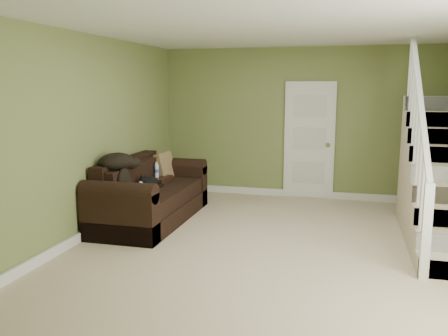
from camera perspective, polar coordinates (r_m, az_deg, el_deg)
The scene contains 15 objects.
floor at distance 5.92m, azimuth 6.75°, elevation -9.35°, with size 5.00×5.50×0.01m, color tan.
ceiling at distance 5.64m, azimuth 7.31°, elevation 16.48°, with size 5.00×5.50×0.01m, color white.
wall_back at distance 8.36m, azimuth 9.62°, elevation 5.30°, with size 5.00×0.04×2.60m, color olive.
wall_front at distance 2.97m, azimuth -0.30°, elevation -2.60°, with size 5.00×0.04×2.60m, color olive.
wall_left at distance 6.46m, azimuth -15.55°, elevation 3.79°, with size 0.04×5.50×2.60m, color olive.
baseboard_back at distance 8.51m, azimuth 9.37°, elevation -3.07°, with size 5.00×0.04×0.12m, color white.
baseboard_left at distance 6.69m, azimuth -14.84°, elevation -6.84°, with size 0.04×5.50×0.12m, color white.
door at distance 8.33m, azimuth 10.23°, elevation 3.23°, with size 0.86×0.12×2.02m.
staircase at distance 6.76m, azimuth 25.09°, elevation -2.19°, with size 1.00×2.51×2.82m.
sofa at distance 6.99m, azimuth -9.03°, elevation -3.49°, with size 0.99×2.29×0.91m.
side_table at distance 7.47m, azimuth -8.44°, elevation -3.06°, with size 0.46×0.46×0.79m.
cat at distance 6.82m, azimuth -8.96°, elevation -1.78°, with size 0.24×0.49×0.24m.
banana at distance 6.53m, azimuth -9.44°, elevation -2.89°, with size 0.05×0.19×0.05m, color yellow.
throw_pillow at distance 7.63m, azimuth -7.11°, elevation 0.31°, with size 0.10×0.41×0.41m, color #4A331D.
throw_blanket at distance 6.54m, azimuth -12.86°, elevation 0.76°, with size 0.43×0.57×0.24m, color black.
Camera 1 is at (0.76, -5.55, 1.94)m, focal length 38.00 mm.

